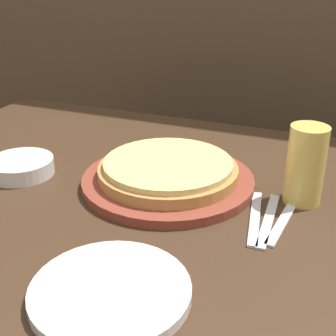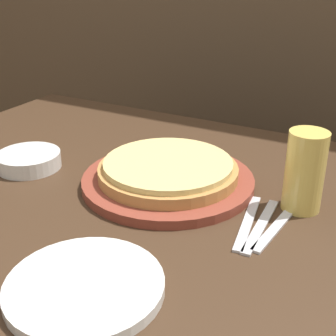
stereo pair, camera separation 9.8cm
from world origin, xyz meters
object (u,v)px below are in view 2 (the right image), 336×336
beer_glass (305,168)px  fork (248,222)px  side_bowl (29,160)px  dinner_knife (261,226)px  pizza_on_board (168,175)px  dinner_plate (85,286)px  spoon (274,229)px

beer_glass → fork: size_ratio=0.79×
side_bowl → dinner_knife: side_bowl is taller
beer_glass → side_bowl: size_ratio=1.09×
dinner_knife → side_bowl: bearing=-179.6°
pizza_on_board → beer_glass: bearing=7.1°
dinner_plate → spoon: size_ratio=1.39×
pizza_on_board → beer_glass: 0.28m
dinner_knife → spoon: 0.03m
beer_glass → spoon: (-0.02, -0.10, -0.08)m
beer_glass → fork: beer_glass is taller
beer_glass → spoon: beer_glass is taller
pizza_on_board → side_bowl: size_ratio=2.52×
side_bowl → spoon: bearing=0.4°
dinner_knife → pizza_on_board: bearing=163.2°
beer_glass → side_bowl: beer_glass is taller
side_bowl → dinner_knife: 0.55m
pizza_on_board → dinner_plate: size_ratio=1.56×
beer_glass → side_bowl: (-0.60, -0.11, -0.07)m
dinner_plate → spoon: (0.20, 0.29, -0.01)m
dinner_knife → spoon: size_ratio=1.17×
side_bowl → dinner_knife: (0.55, 0.00, -0.02)m
pizza_on_board → spoon: bearing=-15.2°
dinner_plate → dinner_knife: size_ratio=1.18×
pizza_on_board → beer_glass: beer_glass is taller
dinner_plate → dinner_knife: dinner_plate is taller
fork → spoon: size_ratio=1.17×
pizza_on_board → beer_glass: (0.27, 0.03, 0.06)m
pizza_on_board → side_bowl: (-0.33, -0.07, -0.01)m
fork → dinner_plate: bearing=-116.4°
dinner_plate → side_bowl: (-0.38, 0.29, 0.01)m
fork → dinner_knife: 0.02m
dinner_knife → spoon: same height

